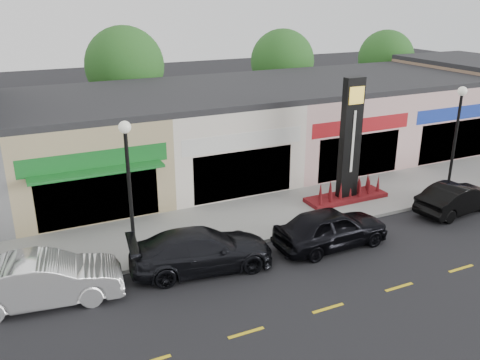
{
  "coord_description": "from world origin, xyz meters",
  "views": [
    {
      "loc": [
        -11.69,
        -14.58,
        9.73
      ],
      "look_at": [
        -2.89,
        4.0,
        2.15
      ],
      "focal_mm": 38.0,
      "sensor_mm": 36.0,
      "label": 1
    }
  ],
  "objects_px": {
    "lamp_east_near": "(456,131)",
    "car_white_van": "(44,280)",
    "pylon_sign": "(349,158)",
    "car_dark_sedan": "(202,250)",
    "car_black_conv": "(457,198)",
    "lamp_west_near": "(129,180)",
    "car_black_sedan": "(331,228)"
  },
  "relations": [
    {
      "from": "car_white_van",
      "to": "car_black_sedan",
      "type": "distance_m",
      "value": 10.93
    },
    {
      "from": "lamp_east_near",
      "to": "car_white_van",
      "type": "distance_m",
      "value": 19.53
    },
    {
      "from": "lamp_west_near",
      "to": "car_dark_sedan",
      "type": "bearing_deg",
      "value": -30.9
    },
    {
      "from": "lamp_west_near",
      "to": "lamp_east_near",
      "type": "relative_size",
      "value": 1.0
    },
    {
      "from": "lamp_east_near",
      "to": "car_black_sedan",
      "type": "height_order",
      "value": "lamp_east_near"
    },
    {
      "from": "lamp_west_near",
      "to": "pylon_sign",
      "type": "bearing_deg",
      "value": 8.77
    },
    {
      "from": "pylon_sign",
      "to": "car_white_van",
      "type": "distance_m",
      "value": 14.67
    },
    {
      "from": "car_white_van",
      "to": "car_black_conv",
      "type": "height_order",
      "value": "car_white_van"
    },
    {
      "from": "lamp_east_near",
      "to": "car_dark_sedan",
      "type": "distance_m",
      "value": 14.12
    },
    {
      "from": "lamp_east_near",
      "to": "pylon_sign",
      "type": "relative_size",
      "value": 0.91
    },
    {
      "from": "lamp_west_near",
      "to": "car_black_conv",
      "type": "height_order",
      "value": "lamp_west_near"
    },
    {
      "from": "lamp_west_near",
      "to": "lamp_east_near",
      "type": "height_order",
      "value": "same"
    },
    {
      "from": "pylon_sign",
      "to": "car_black_sedan",
      "type": "height_order",
      "value": "pylon_sign"
    },
    {
      "from": "lamp_east_near",
      "to": "pylon_sign",
      "type": "height_order",
      "value": "pylon_sign"
    },
    {
      "from": "car_black_sedan",
      "to": "car_black_conv",
      "type": "bearing_deg",
      "value": -88.42
    },
    {
      "from": "lamp_east_near",
      "to": "car_black_sedan",
      "type": "xyz_separation_m",
      "value": [
        -8.41,
        -1.86,
        -2.66
      ]
    },
    {
      "from": "car_white_van",
      "to": "pylon_sign",
      "type": "bearing_deg",
      "value": -71.28
    },
    {
      "from": "car_dark_sedan",
      "to": "car_black_conv",
      "type": "relative_size",
      "value": 1.24
    },
    {
      "from": "car_white_van",
      "to": "car_black_conv",
      "type": "relative_size",
      "value": 1.17
    },
    {
      "from": "lamp_west_near",
      "to": "car_white_van",
      "type": "bearing_deg",
      "value": -161.24
    },
    {
      "from": "car_black_sedan",
      "to": "car_white_van",
      "type": "bearing_deg",
      "value": 85.21
    },
    {
      "from": "car_white_van",
      "to": "car_black_sedan",
      "type": "xyz_separation_m",
      "value": [
        10.91,
        -0.74,
        -0.02
      ]
    },
    {
      "from": "pylon_sign",
      "to": "car_dark_sedan",
      "type": "distance_m",
      "value": 9.42
    },
    {
      "from": "lamp_west_near",
      "to": "car_black_sedan",
      "type": "bearing_deg",
      "value": -13.8
    },
    {
      "from": "lamp_west_near",
      "to": "car_black_conv",
      "type": "xyz_separation_m",
      "value": [
        14.9,
        -1.54,
        -2.76
      ]
    },
    {
      "from": "pylon_sign",
      "to": "car_dark_sedan",
      "type": "height_order",
      "value": "pylon_sign"
    },
    {
      "from": "car_black_sedan",
      "to": "car_black_conv",
      "type": "distance_m",
      "value": 7.32
    },
    {
      "from": "car_dark_sedan",
      "to": "car_black_sedan",
      "type": "xyz_separation_m",
      "value": [
        5.39,
        -0.55,
        0.04
      ]
    },
    {
      "from": "lamp_east_near",
      "to": "car_white_van",
      "type": "xyz_separation_m",
      "value": [
        -19.32,
        -1.13,
        -2.64
      ]
    },
    {
      "from": "car_dark_sedan",
      "to": "car_black_conv",
      "type": "height_order",
      "value": "car_dark_sedan"
    },
    {
      "from": "car_white_van",
      "to": "lamp_west_near",
      "type": "bearing_deg",
      "value": -63.68
    },
    {
      "from": "lamp_east_near",
      "to": "lamp_west_near",
      "type": "bearing_deg",
      "value": 180.0
    }
  ]
}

